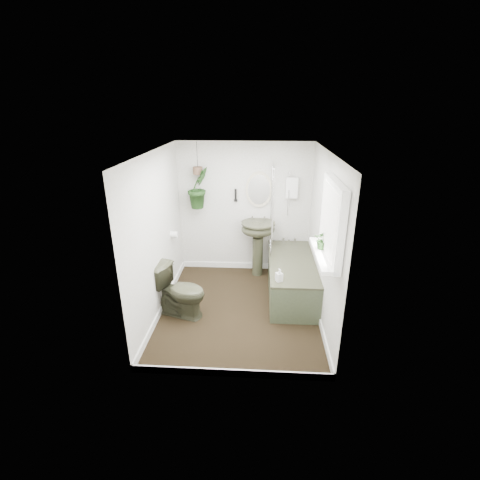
{
  "coord_description": "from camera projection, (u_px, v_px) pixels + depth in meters",
  "views": [
    {
      "loc": [
        0.28,
        -4.46,
        2.88
      ],
      "look_at": [
        0.0,
        0.15,
        1.05
      ],
      "focal_mm": 26.0,
      "sensor_mm": 36.0,
      "label": 1
    }
  ],
  "objects": [
    {
      "name": "oval_mirror",
      "position": [
        259.0,
        190.0,
        5.92
      ],
      "size": [
        0.46,
        0.03,
        0.62
      ],
      "primitive_type": "ellipsoid",
      "color": "beige",
      "rests_on": "wall_back"
    },
    {
      "name": "toilet_roll_holder",
      "position": [
        174.0,
        235.0,
        5.59
      ],
      "size": [
        0.11,
        0.11,
        0.11
      ],
      "primitive_type": "cylinder",
      "rotation": [
        0.0,
        1.57,
        0.0
      ],
      "color": "white",
      "rests_on": "wall_left"
    },
    {
      "name": "ceiling",
      "position": [
        239.0,
        151.0,
        4.36
      ],
      "size": [
        2.3,
        2.8,
        0.02
      ],
      "primitive_type": "cube",
      "color": "white",
      "rests_on": "ground"
    },
    {
      "name": "bath_screen",
      "position": [
        272.0,
        209.0,
        5.63
      ],
      "size": [
        0.04,
        0.72,
        1.4
      ],
      "primitive_type": null,
      "color": "silver",
      "rests_on": "bathtub"
    },
    {
      "name": "wall_left",
      "position": [
        157.0,
        235.0,
        4.85
      ],
      "size": [
        0.02,
        2.8,
        2.3
      ],
      "primitive_type": "cube",
      "color": "silver",
      "rests_on": "ground"
    },
    {
      "name": "pedestal_sink",
      "position": [
        258.0,
        249.0,
        6.09
      ],
      "size": [
        0.68,
        0.61,
        0.99
      ],
      "primitive_type": null,
      "rotation": [
        0.0,
        0.0,
        0.22
      ],
      "color": "#343625",
      "rests_on": "floor"
    },
    {
      "name": "wall_sconce",
      "position": [
        236.0,
        195.0,
        5.97
      ],
      "size": [
        0.04,
        0.04,
        0.22
      ],
      "primitive_type": "cylinder",
      "color": "black",
      "rests_on": "wall_back"
    },
    {
      "name": "shower_box",
      "position": [
        292.0,
        188.0,
        5.84
      ],
      "size": [
        0.2,
        0.1,
        0.35
      ],
      "primitive_type": "cube",
      "color": "white",
      "rests_on": "wall_back"
    },
    {
      "name": "bathtub",
      "position": [
        291.0,
        277.0,
        5.52
      ],
      "size": [
        0.72,
        1.72,
        0.58
      ],
      "primitive_type": null,
      "color": "#343625",
      "rests_on": "floor"
    },
    {
      "name": "window_blinds",
      "position": [
        328.0,
        220.0,
        3.9
      ],
      "size": [
        0.01,
        0.86,
        0.76
      ],
      "primitive_type": "cube",
      "color": "white",
      "rests_on": "wall_right"
    },
    {
      "name": "wall_front",
      "position": [
        230.0,
        288.0,
        3.48
      ],
      "size": [
        2.3,
        0.02,
        2.3
      ],
      "primitive_type": "cube",
      "color": "silver",
      "rests_on": "ground"
    },
    {
      "name": "window_recess",
      "position": [
        332.0,
        220.0,
        3.89
      ],
      "size": [
        0.08,
        1.0,
        0.9
      ],
      "primitive_type": "cube",
      "color": "white",
      "rests_on": "wall_right"
    },
    {
      "name": "toilet",
      "position": [
        180.0,
        291.0,
        4.95
      ],
      "size": [
        0.84,
        0.63,
        0.76
      ],
      "primitive_type": "imported",
      "rotation": [
        0.0,
        0.0,
        1.27
      ],
      "color": "#343625",
      "rests_on": "floor"
    },
    {
      "name": "skirting",
      "position": [
        239.0,
        306.0,
        5.19
      ],
      "size": [
        2.3,
        2.8,
        0.1
      ],
      "primitive_type": "cube",
      "color": "white",
      "rests_on": "floor"
    },
    {
      "name": "soap_bottle",
      "position": [
        279.0,
        275.0,
        4.77
      ],
      "size": [
        0.11,
        0.11,
        0.18
      ],
      "primitive_type": "imported",
      "rotation": [
        0.0,
        0.0,
        0.43
      ],
      "color": "black",
      "rests_on": "bathtub"
    },
    {
      "name": "wall_right",
      "position": [
        324.0,
        239.0,
        4.72
      ],
      "size": [
        0.02,
        2.8,
        2.3
      ],
      "primitive_type": "cube",
      "color": "silver",
      "rests_on": "ground"
    },
    {
      "name": "hanging_plant",
      "position": [
        199.0,
        188.0,
        5.85
      ],
      "size": [
        0.49,
        0.49,
        0.7
      ],
      "primitive_type": "imported",
      "rotation": [
        0.0,
        0.0,
        0.82
      ],
      "color": "black",
      "rests_on": "ceiling"
    },
    {
      "name": "window_sill",
      "position": [
        323.0,
        254.0,
        4.05
      ],
      "size": [
        0.18,
        1.0,
        0.04
      ],
      "primitive_type": "cube",
      "color": "white",
      "rests_on": "wall_right"
    },
    {
      "name": "wall_back",
      "position": [
        244.0,
        208.0,
        6.1
      ],
      "size": [
        2.3,
        0.02,
        2.3
      ],
      "primitive_type": "cube",
      "color": "silver",
      "rests_on": "ground"
    },
    {
      "name": "floor",
      "position": [
        239.0,
        309.0,
        5.21
      ],
      "size": [
        2.3,
        2.8,
        0.02
      ],
      "primitive_type": "cube",
      "color": "black",
      "rests_on": "ground"
    },
    {
      "name": "hanging_pot",
      "position": [
        198.0,
        171.0,
        5.74
      ],
      "size": [
        0.16,
        0.16,
        0.12
      ],
      "primitive_type": "cylinder",
      "color": "brown",
      "rests_on": "ceiling"
    },
    {
      "name": "sill_plant",
      "position": [
        323.0,
        240.0,
        4.11
      ],
      "size": [
        0.24,
        0.22,
        0.23
      ],
      "primitive_type": "imported",
      "rotation": [
        0.0,
        0.0,
        -0.24
      ],
      "color": "black",
      "rests_on": "window_sill"
    }
  ]
}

